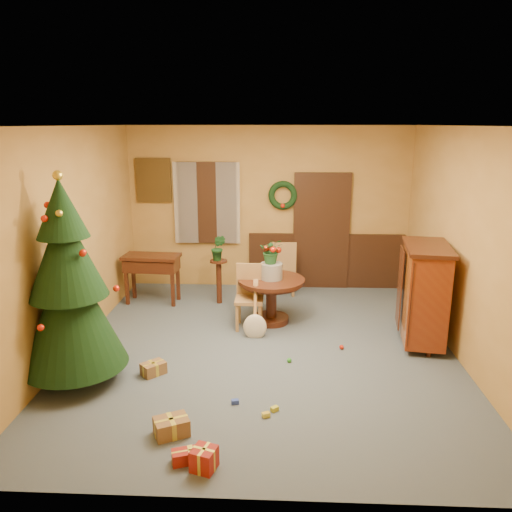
# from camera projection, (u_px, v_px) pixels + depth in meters

# --- Properties ---
(room_envelope) EXTENTS (5.50, 5.50, 5.50)m
(room_envelope) POSITION_uv_depth(u_px,v_px,m) (280.00, 227.00, 8.98)
(room_envelope) COLOR #353D4D
(room_envelope) RESTS_ON ground
(dining_table) EXTENTS (1.00, 1.00, 0.69)m
(dining_table) POSITION_uv_depth(u_px,v_px,m) (271.00, 292.00, 7.48)
(dining_table) COLOR black
(dining_table) RESTS_ON floor
(urn) EXTENTS (0.33, 0.33, 0.24)m
(urn) POSITION_uv_depth(u_px,v_px,m) (271.00, 271.00, 7.40)
(urn) COLOR slate
(urn) RESTS_ON dining_table
(centerpiece_plant) EXTENTS (0.34, 0.30, 0.38)m
(centerpiece_plant) POSITION_uv_depth(u_px,v_px,m) (272.00, 251.00, 7.32)
(centerpiece_plant) COLOR #1E4C23
(centerpiece_plant) RESTS_ON urn
(chair_near) EXTENTS (0.41, 0.41, 0.93)m
(chair_near) POSITION_uv_depth(u_px,v_px,m) (250.00, 294.00, 7.34)
(chair_near) COLOR brown
(chair_near) RESTS_ON floor
(chair_far) EXTENTS (0.45, 0.45, 0.98)m
(chair_far) POSITION_uv_depth(u_px,v_px,m) (283.00, 266.00, 8.66)
(chair_far) COLOR brown
(chair_far) RESTS_ON floor
(guitar) EXTENTS (0.44, 0.56, 0.76)m
(guitar) POSITION_uv_depth(u_px,v_px,m) (255.00, 312.00, 6.96)
(guitar) COLOR beige
(guitar) RESTS_ON floor
(plant_stand) EXTENTS (0.29, 0.29, 0.74)m
(plant_stand) POSITION_uv_depth(u_px,v_px,m) (219.00, 277.00, 8.29)
(plant_stand) COLOR black
(plant_stand) RESTS_ON floor
(stand_plant) EXTENTS (0.26, 0.22, 0.43)m
(stand_plant) POSITION_uv_depth(u_px,v_px,m) (218.00, 248.00, 8.16)
(stand_plant) COLOR #19471E
(stand_plant) RESTS_ON plant_stand
(christmas_tree) EXTENTS (1.19, 1.19, 2.45)m
(christmas_tree) POSITION_uv_depth(u_px,v_px,m) (69.00, 287.00, 5.56)
(christmas_tree) COLOR #382111
(christmas_tree) RESTS_ON floor
(writing_desk) EXTENTS (0.95, 0.52, 0.82)m
(writing_desk) POSITION_uv_depth(u_px,v_px,m) (152.00, 267.00, 8.29)
(writing_desk) COLOR black
(writing_desk) RESTS_ON floor
(sideboard) EXTENTS (0.71, 1.14, 1.38)m
(sideboard) POSITION_uv_depth(u_px,v_px,m) (424.00, 292.00, 6.70)
(sideboard) COLOR #5A110A
(sideboard) RESTS_ON floor
(gift_a) EXTENTS (0.39, 0.35, 0.17)m
(gift_a) POSITION_uv_depth(u_px,v_px,m) (171.00, 427.00, 4.83)
(gift_a) COLOR brown
(gift_a) RESTS_ON floor
(gift_b) EXTENTS (0.25, 0.25, 0.20)m
(gift_b) POSITION_uv_depth(u_px,v_px,m) (204.00, 459.00, 4.34)
(gift_b) COLOR maroon
(gift_b) RESTS_ON floor
(gift_c) EXTENTS (0.33, 0.32, 0.15)m
(gift_c) POSITION_uv_depth(u_px,v_px,m) (153.00, 368.00, 6.00)
(gift_c) COLOR brown
(gift_c) RESTS_ON floor
(gift_d) EXTENTS (0.36, 0.23, 0.12)m
(gift_d) POSITION_uv_depth(u_px,v_px,m) (191.00, 455.00, 4.45)
(gift_d) COLOR maroon
(gift_d) RESTS_ON floor
(toy_a) EXTENTS (0.09, 0.07, 0.05)m
(toy_a) POSITION_uv_depth(u_px,v_px,m) (235.00, 402.00, 5.37)
(toy_a) COLOR #273FA9
(toy_a) RESTS_ON floor
(toy_b) EXTENTS (0.06, 0.06, 0.06)m
(toy_b) POSITION_uv_depth(u_px,v_px,m) (289.00, 360.00, 6.30)
(toy_b) COLOR #2C8D26
(toy_b) RESTS_ON floor
(toy_c) EXTENTS (0.09, 0.09, 0.05)m
(toy_c) POSITION_uv_depth(u_px,v_px,m) (275.00, 409.00, 5.24)
(toy_c) COLOR gold
(toy_c) RESTS_ON floor
(toy_d) EXTENTS (0.06, 0.06, 0.06)m
(toy_d) POSITION_uv_depth(u_px,v_px,m) (342.00, 347.00, 6.67)
(toy_d) COLOR red
(toy_d) RESTS_ON floor
(toy_e) EXTENTS (0.09, 0.08, 0.05)m
(toy_e) POSITION_uv_depth(u_px,v_px,m) (266.00, 415.00, 5.13)
(toy_e) COLOR yellow
(toy_e) RESTS_ON floor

